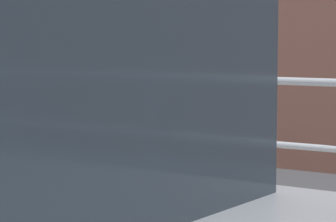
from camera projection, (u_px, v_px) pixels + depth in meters
name	position (u px, v px, depth m)	size (l,w,h in m)	color
parking_meter	(204.00, 127.00, 3.22)	(0.17, 0.18, 1.44)	slate
pedestrian_at_meter	(102.00, 132.00, 3.77)	(0.70, 0.53, 1.68)	brown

